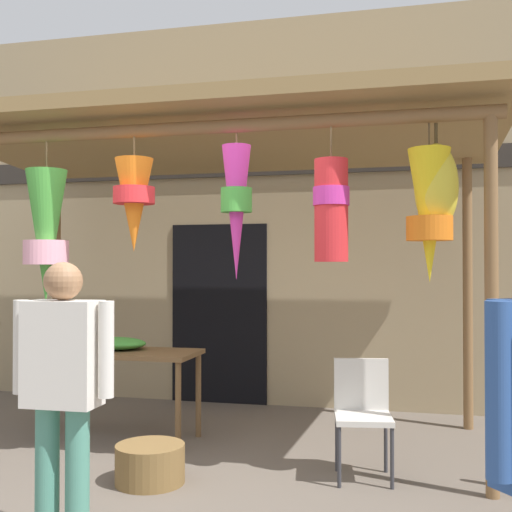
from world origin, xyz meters
name	(u,v)px	position (x,y,z in m)	size (l,w,h in m)	color
ground_plane	(165,481)	(0.00, 0.00, 0.00)	(30.00, 30.00, 0.00)	#60564C
shop_facade	(255,212)	(0.00, 2.73, 2.14)	(13.00, 0.29, 4.28)	#9E8966
market_stall_canopy	(215,161)	(0.09, 0.90, 2.43)	(4.83, 2.34, 2.82)	brown
display_table	(123,361)	(-0.77, 0.92, 0.69)	(1.34, 0.61, 0.78)	brown
flower_heap_on_table	(116,343)	(-0.86, 0.97, 0.84)	(0.57, 0.40, 0.11)	green
folding_chair	(362,407)	(1.36, 0.43, 0.50)	(0.46, 0.46, 0.84)	beige
wicker_basket_by_table	(150,464)	(-0.08, -0.07, 0.14)	(0.49, 0.49, 0.27)	brown
vendor_in_orange	(63,380)	(-0.14, -1.14, 0.91)	(0.59, 0.23, 1.55)	#4C8E7A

